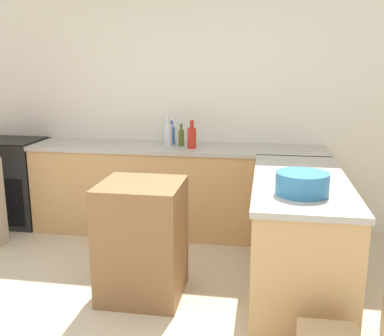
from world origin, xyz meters
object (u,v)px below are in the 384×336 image
(vinegar_bottle_clear, at_px, (168,134))
(range_oven, at_px, (11,181))
(hot_sauce_bottle, at_px, (192,137))
(water_bottle_blue, at_px, (172,135))
(olive_oil_bottle, at_px, (181,137))
(island_table, at_px, (142,240))
(mixing_bowl, at_px, (302,183))

(vinegar_bottle_clear, bearing_deg, range_oven, -179.63)
(hot_sauce_bottle, bearing_deg, water_bottle_blue, 138.92)
(vinegar_bottle_clear, height_order, hot_sauce_bottle, vinegar_bottle_clear)
(vinegar_bottle_clear, distance_m, hot_sauce_bottle, 0.29)
(range_oven, xyz_separation_m, vinegar_bottle_clear, (1.80, 0.01, 0.58))
(hot_sauce_bottle, xyz_separation_m, olive_oil_bottle, (-0.13, 0.10, -0.02))
(island_table, bearing_deg, olive_oil_bottle, 87.79)
(mixing_bowl, xyz_separation_m, olive_oil_bottle, (-1.09, 1.57, 0.02))
(island_table, bearing_deg, water_bottle_blue, 92.73)
(hot_sauce_bottle, bearing_deg, mixing_bowl, -56.51)
(island_table, height_order, hot_sauce_bottle, hot_sauce_bottle)
(water_bottle_blue, bearing_deg, mixing_bowl, -54.08)
(island_table, xyz_separation_m, olive_oil_bottle, (0.05, 1.36, 0.57))
(island_table, bearing_deg, vinegar_bottle_clear, 93.67)
(mixing_bowl, distance_m, hot_sauce_bottle, 1.76)
(vinegar_bottle_clear, bearing_deg, water_bottle_blue, 81.17)
(mixing_bowl, relative_size, olive_oil_bottle, 1.50)
(range_oven, height_order, olive_oil_bottle, olive_oil_bottle)
(hot_sauce_bottle, bearing_deg, vinegar_bottle_clear, 158.17)
(mixing_bowl, bearing_deg, water_bottle_blue, 125.92)
(hot_sauce_bottle, bearing_deg, range_oven, 177.36)
(island_table, bearing_deg, mixing_bowl, -10.19)
(vinegar_bottle_clear, bearing_deg, mixing_bowl, -51.83)
(range_oven, xyz_separation_m, olive_oil_bottle, (1.94, 0.01, 0.55))
(range_oven, relative_size, hot_sauce_bottle, 3.32)
(range_oven, relative_size, olive_oil_bottle, 4.09)
(water_bottle_blue, bearing_deg, olive_oil_bottle, -42.49)
(island_table, xyz_separation_m, water_bottle_blue, (-0.07, 1.47, 0.58))
(mixing_bowl, distance_m, olive_oil_bottle, 1.91)
(water_bottle_blue, bearing_deg, range_oven, -176.15)
(vinegar_bottle_clear, xyz_separation_m, water_bottle_blue, (0.02, 0.11, -0.03))
(island_table, bearing_deg, range_oven, 144.35)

